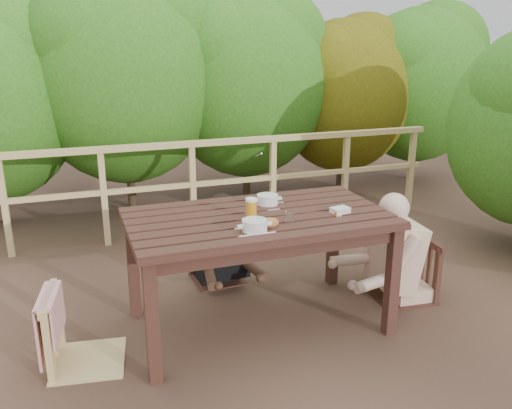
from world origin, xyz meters
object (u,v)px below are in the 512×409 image
object	(u,v)px
diner_right	(412,211)
soup_near	(255,226)
chair_left	(82,296)
beer_glass	(251,209)
bread_roll	(270,223)
butter_tub	(340,211)
table	(258,272)
tumbler	(289,218)
chair_right	(406,243)
soup_far	(268,201)
woman	(215,212)
chair_far	(216,234)

from	to	relation	value
diner_right	soup_near	size ratio (longest dim) A/B	5.33
chair_left	beer_glass	distance (m)	1.21
bread_roll	butter_tub	xyz separation A→B (m)	(0.56, 0.09, -0.01)
table	tumbler	size ratio (longest dim) A/B	21.49
chair_right	soup_far	distance (m)	1.19
table	chair_left	bearing A→B (deg)	-176.03
woman	soup_near	distance (m)	1.17
bread_roll	beer_glass	size ratio (longest dim) A/B	0.81
chair_right	diner_right	distance (m)	0.27
table	soup_near	distance (m)	0.56
soup_far	tumbler	distance (m)	0.42
table	woman	distance (m)	0.87
bread_roll	butter_tub	world-z (taller)	bread_roll
soup_near	tumbler	distance (m)	0.28
diner_right	soup_far	size ratio (longest dim) A/B	5.46
woman	soup_near	size ratio (longest dim) A/B	4.54
table	beer_glass	bearing A→B (deg)	-151.54
tumbler	butter_tub	xyz separation A→B (m)	(0.41, 0.06, -0.01)
chair_right	butter_tub	distance (m)	0.83
chair_far	diner_right	world-z (taller)	diner_right
chair_right	tumbler	xyz separation A→B (m)	(-1.11, -0.24, 0.41)
soup_far	bread_roll	world-z (taller)	soup_far
table	butter_tub	xyz separation A→B (m)	(0.55, -0.16, 0.44)
soup_far	bread_roll	size ratio (longest dim) A/B	2.17
diner_right	bread_roll	bearing A→B (deg)	107.68
soup_near	soup_far	world-z (taller)	soup_near
chair_far	beer_glass	distance (m)	0.98
chair_right	tumbler	bearing A→B (deg)	-71.81
tumbler	soup_near	bearing A→B (deg)	-163.41
woman	butter_tub	distance (m)	1.20
chair_left	tumbler	xyz separation A→B (m)	(1.33, -0.13, 0.40)
woman	soup_far	xyz separation A→B (m)	(0.22, -0.63, 0.26)
soup_far	tumbler	world-z (taller)	soup_far
woman	soup_near	world-z (taller)	woman
chair_left	chair_far	world-z (taller)	chair_left
soup_far	tumbler	xyz separation A→B (m)	(-0.01, -0.42, -0.00)
woman	butter_tub	size ratio (longest dim) A/B	9.55
tumbler	beer_glass	bearing A→B (deg)	138.13
chair_left	bread_roll	xyz separation A→B (m)	(1.19, -0.16, 0.39)
soup_far	tumbler	bearing A→B (deg)	-91.43
chair_left	soup_far	size ratio (longest dim) A/B	3.56
chair_right	soup_near	size ratio (longest dim) A/B	3.37
table	soup_far	distance (m)	0.52
chair_far	bread_roll	distance (m)	1.15
chair_right	soup_far	size ratio (longest dim) A/B	3.45
chair_right	soup_near	world-z (taller)	soup_near
butter_tub	chair_left	bearing A→B (deg)	166.45
diner_right	beer_glass	xyz separation A→B (m)	(-1.35, -0.06, 0.18)
table	butter_tub	size ratio (longest dim) A/B	13.91
beer_glass	butter_tub	size ratio (longest dim) A/B	1.17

